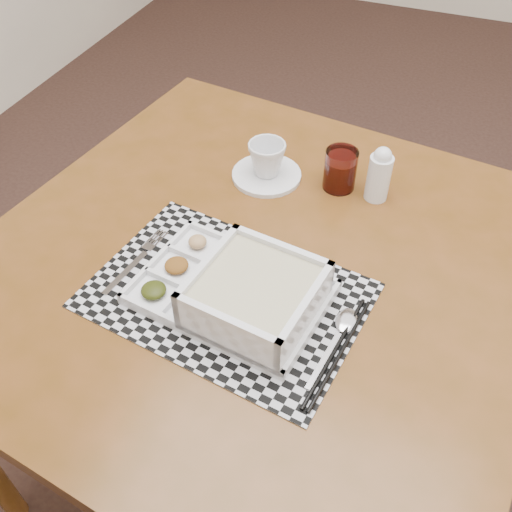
# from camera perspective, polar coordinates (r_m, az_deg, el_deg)

# --- Properties ---
(dining_table) EXTENTS (1.14, 1.14, 0.76)m
(dining_table) POSITION_cam_1_polar(r_m,az_deg,el_deg) (1.12, 0.27, -2.97)
(dining_table) COLOR #4D300E
(dining_table) RESTS_ON ground
(placemat) EXTENTS (0.50, 0.38, 0.00)m
(placemat) POSITION_cam_1_polar(r_m,az_deg,el_deg) (1.00, -2.96, -3.94)
(placemat) COLOR #B3B3BB
(placemat) RESTS_ON dining_table
(serving_tray) EXTENTS (0.35, 0.26, 0.09)m
(serving_tray) POSITION_cam_1_polar(r_m,az_deg,el_deg) (0.95, -0.84, -4.00)
(serving_tray) COLOR silver
(serving_tray) RESTS_ON placemat
(fork) EXTENTS (0.04, 0.19, 0.00)m
(fork) POSITION_cam_1_polar(r_m,az_deg,el_deg) (1.08, -11.90, -0.33)
(fork) COLOR silver
(fork) RESTS_ON placemat
(spoon) EXTENTS (0.04, 0.18, 0.01)m
(spoon) POSITION_cam_1_polar(r_m,az_deg,el_deg) (0.96, 8.74, -6.95)
(spoon) COLOR silver
(spoon) RESTS_ON placemat
(chopsticks) EXTENTS (0.05, 0.24, 0.01)m
(chopsticks) POSITION_cam_1_polar(r_m,az_deg,el_deg) (0.93, 8.17, -9.47)
(chopsticks) COLOR black
(chopsticks) RESTS_ON placemat
(saucer) EXTENTS (0.15, 0.15, 0.01)m
(saucer) POSITION_cam_1_polar(r_m,az_deg,el_deg) (1.25, 1.06, 8.10)
(saucer) COLOR silver
(saucer) RESTS_ON dining_table
(cup) EXTENTS (0.10, 0.10, 0.07)m
(cup) POSITION_cam_1_polar(r_m,az_deg,el_deg) (1.22, 1.09, 9.69)
(cup) COLOR silver
(cup) RESTS_ON saucer
(juice_glass) EXTENTS (0.07, 0.07, 0.09)m
(juice_glass) POSITION_cam_1_polar(r_m,az_deg,el_deg) (1.21, 8.40, 8.40)
(juice_glass) COLOR white
(juice_glass) RESTS_ON dining_table
(creamer_bottle) EXTENTS (0.05, 0.05, 0.12)m
(creamer_bottle) POSITION_cam_1_polar(r_m,az_deg,el_deg) (1.18, 12.22, 7.99)
(creamer_bottle) COLOR silver
(creamer_bottle) RESTS_ON dining_table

